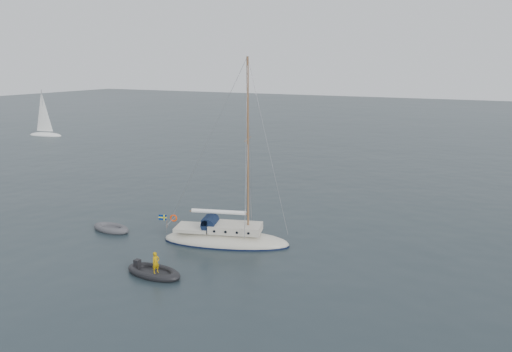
% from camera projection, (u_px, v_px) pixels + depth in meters
% --- Properties ---
extents(ground, '(300.00, 300.00, 0.00)m').
position_uv_depth(ground, '(242.00, 258.00, 31.36)').
color(ground, black).
rests_on(ground, ground).
extents(sailboat, '(9.10, 2.73, 12.96)m').
position_uv_depth(sailboat, '(226.00, 229.00, 33.72)').
color(sailboat, beige).
rests_on(sailboat, ground).
extents(dinghy, '(3.15, 1.42, 0.45)m').
position_uv_depth(dinghy, '(111.00, 228.00, 36.37)').
color(dinghy, '#4C4B50').
rests_on(dinghy, ground).
extents(rib, '(3.64, 1.65, 1.45)m').
position_uv_depth(rib, '(154.00, 271.00, 28.83)').
color(rib, black).
rests_on(rib, ground).
extents(distant_yacht_a, '(6.10, 3.25, 8.08)m').
position_uv_depth(distant_yacht_a, '(43.00, 115.00, 82.52)').
color(distant_yacht_a, white).
rests_on(distant_yacht_a, ground).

